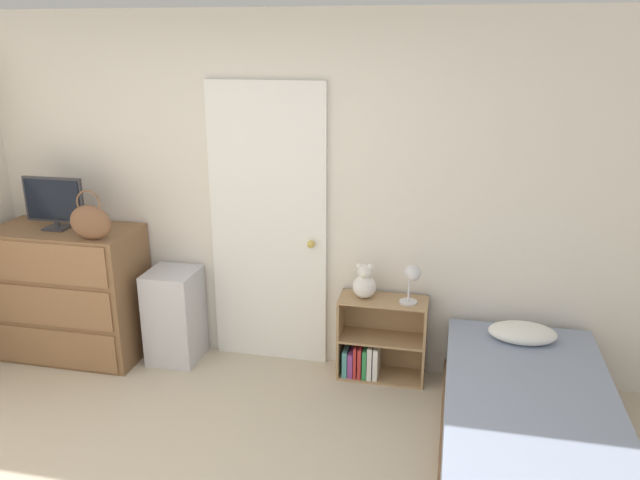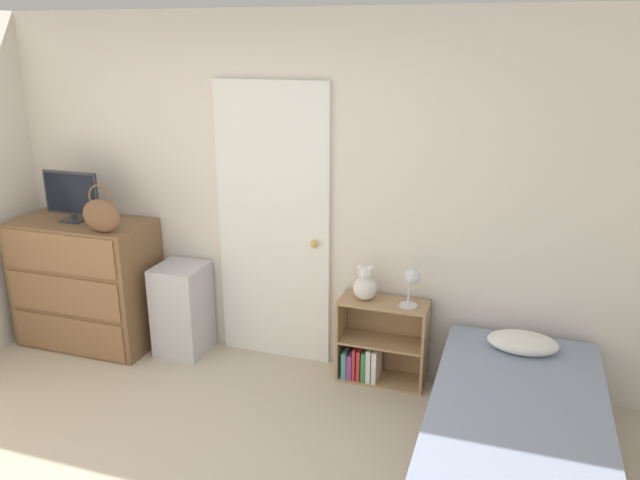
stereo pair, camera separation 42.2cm
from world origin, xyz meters
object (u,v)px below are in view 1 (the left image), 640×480
at_px(dresser, 71,292).
at_px(storage_bin, 175,315).
at_px(tv, 54,202).
at_px(bed, 528,427).
at_px(bookshelf, 376,345).
at_px(teddy_bear, 364,283).
at_px(handbag, 91,222).
at_px(desk_lamp, 412,277).

height_order(dresser, storage_bin, dresser).
distance_m(tv, bed, 3.54).
xyz_separation_m(tv, bookshelf, (2.36, 0.15, -0.97)).
height_order(storage_bin, bed, storage_bin).
relative_size(bookshelf, teddy_bear, 2.46).
height_order(tv, teddy_bear, tv).
xyz_separation_m(dresser, teddy_bear, (2.23, 0.14, 0.21)).
relative_size(teddy_bear, bed, 0.14).
xyz_separation_m(handbag, bookshelf, (1.96, 0.34, -0.90)).
height_order(dresser, handbag, handbag).
xyz_separation_m(dresser, desk_lamp, (2.56, 0.10, 0.30)).
distance_m(dresser, desk_lamp, 2.58).
bearing_deg(tv, teddy_bear, 3.71).
relative_size(storage_bin, bookshelf, 1.14).
height_order(handbag, desk_lamp, handbag).
bearing_deg(storage_bin, tv, -173.80).
relative_size(handbag, desk_lamp, 1.25).
distance_m(tv, bookshelf, 2.56).
relative_size(teddy_bear, desk_lamp, 0.89).
height_order(teddy_bear, desk_lamp, desk_lamp).
bearing_deg(desk_lamp, handbag, -172.52).
relative_size(tv, teddy_bear, 1.85).
xyz_separation_m(tv, bed, (3.34, -0.64, -0.98)).
bearing_deg(desk_lamp, storage_bin, -179.49).
bearing_deg(tv, bookshelf, 3.71).
bearing_deg(dresser, bookshelf, 3.67).
bearing_deg(tv, bed, -10.79).
height_order(desk_lamp, bed, desk_lamp).
bearing_deg(dresser, tv, -173.76).
height_order(bookshelf, teddy_bear, teddy_bear).
height_order(tv, storage_bin, tv).
relative_size(tv, desk_lamp, 1.65).
bearing_deg(teddy_bear, storage_bin, -177.75).
xyz_separation_m(handbag, bed, (2.94, -0.45, -0.91)).
distance_m(dresser, bookshelf, 2.34).
bearing_deg(storage_bin, dresser, -173.80).
bearing_deg(teddy_bear, bed, -36.20).
bearing_deg(storage_bin, desk_lamp, 0.51).
distance_m(dresser, bed, 3.37).
height_order(teddy_bear, bed, teddy_bear).
distance_m(desk_lamp, bed, 1.20).
height_order(tv, bed, tv).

